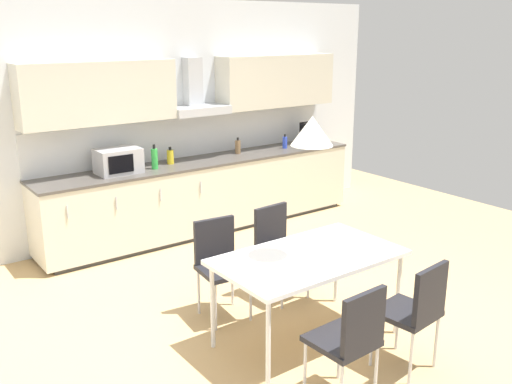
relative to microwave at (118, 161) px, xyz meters
The scene contains 17 objects.
ground_plane 2.87m from the microwave, 82.52° to the right, with size 9.27×8.89×0.02m, color tan.
wall_back 0.62m from the microwave, 47.06° to the left, with size 7.41×0.10×2.81m, color silver.
kitchen_counter 1.27m from the microwave, ahead, with size 4.24×0.67×0.91m.
backsplash_tile 1.18m from the microwave, 15.38° to the left, with size 4.22×0.02×0.49m, color silver.
upper_wall_cabinets 1.36m from the microwave, ahead, with size 4.22×0.40×0.68m.
microwave is the anchor object (origin of this frame).
coffee_maker 2.83m from the microwave, ahead, with size 0.18×0.19×0.30m.
bottle_brown 1.67m from the microwave, ahead, with size 0.07×0.07×0.21m.
bottle_blue 2.38m from the microwave, ahead, with size 0.06×0.06×0.19m.
bottle_green 0.42m from the microwave, ahead, with size 0.08×0.08×0.29m.
bottle_yellow 0.69m from the microwave, ahead, with size 0.08×0.08×0.21m.
dining_table 2.84m from the microwave, 82.37° to the right, with size 1.48×0.84×0.75m.
chair_far_right 2.17m from the microwave, 70.62° to the right, with size 0.43×0.43×0.87m.
chair_near_right 3.70m from the microwave, 78.75° to the right, with size 0.44×0.44×0.87m.
chair_far_left 2.06m from the microwave, 88.54° to the right, with size 0.44×0.44×0.87m.
chair_near_left 3.63m from the microwave, 89.29° to the right, with size 0.41×0.41×0.87m.
pendant_lamp 2.90m from the microwave, 82.37° to the right, with size 0.32×0.32×0.22m, color silver.
Camera 1 is at (-2.79, -3.27, 2.47)m, focal length 40.00 mm.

